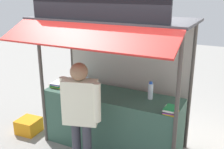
% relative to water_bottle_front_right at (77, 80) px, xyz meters
% --- Properties ---
extents(ground_plane, '(20.00, 20.00, 0.00)m').
position_rel_water_bottle_front_right_xyz_m(ground_plane, '(0.75, -0.09, -1.11)').
color(ground_plane, gray).
extents(stall_counter, '(2.34, 0.74, 0.99)m').
position_rel_water_bottle_front_right_xyz_m(stall_counter, '(0.75, -0.09, -0.61)').
color(stall_counter, '#385B4C').
rests_on(stall_counter, ground).
extents(stall_structure, '(2.54, 1.66, 2.61)m').
position_rel_water_bottle_front_right_xyz_m(stall_structure, '(0.75, 0.06, 0.49)').
color(stall_structure, '#4C4742').
rests_on(stall_structure, ground).
extents(water_bottle_front_right, '(0.07, 0.07, 0.25)m').
position_rel_water_bottle_front_right_xyz_m(water_bottle_front_right, '(0.00, 0.00, 0.00)').
color(water_bottle_front_right, silver).
rests_on(water_bottle_front_right, stall_counter).
extents(water_bottle_far_right, '(0.06, 0.06, 0.23)m').
position_rel_water_bottle_front_right_xyz_m(water_bottle_far_right, '(0.18, 0.03, -0.01)').
color(water_bottle_far_right, silver).
rests_on(water_bottle_far_right, stall_counter).
extents(water_bottle_right, '(0.08, 0.08, 0.29)m').
position_rel_water_bottle_front_right_xyz_m(water_bottle_right, '(1.38, 0.02, 0.02)').
color(water_bottle_right, silver).
rests_on(water_bottle_right, stall_counter).
extents(magazine_stack_rear_center, '(0.21, 0.26, 0.08)m').
position_rel_water_bottle_front_right_xyz_m(magazine_stack_rear_center, '(1.80, -0.32, -0.08)').
color(magazine_stack_rear_center, yellow).
rests_on(magazine_stack_rear_center, stall_counter).
extents(magazine_stack_far_left, '(0.25, 0.33, 0.08)m').
position_rel_water_bottle_front_right_xyz_m(magazine_stack_far_left, '(-0.29, -0.17, -0.07)').
color(magazine_stack_far_left, green).
rests_on(magazine_stack_far_left, stall_counter).
extents(banana_bunch_leftmost, '(0.09, 0.09, 0.32)m').
position_rel_water_bottle_front_right_xyz_m(banana_bunch_leftmost, '(-0.20, -0.56, 0.79)').
color(banana_bunch_leftmost, '#332D23').
extents(banana_bunch_inner_right, '(0.10, 0.10, 0.25)m').
position_rel_water_bottle_front_right_xyz_m(banana_bunch_inner_right, '(1.39, -0.56, 0.84)').
color(banana_bunch_inner_right, '#332D23').
extents(banana_bunch_rightmost, '(0.09, 0.09, 0.26)m').
position_rel_water_bottle_front_right_xyz_m(banana_bunch_rightmost, '(0.32, -0.56, 0.83)').
color(banana_bunch_rightmost, '#332D23').
extents(banana_bunch_inner_left, '(0.08, 0.08, 0.29)m').
position_rel_water_bottle_front_right_xyz_m(banana_bunch_inner_left, '(0.99, -0.56, 0.80)').
color(banana_bunch_inner_left, '#332D23').
extents(vendor_person, '(0.66, 0.34, 1.73)m').
position_rel_water_bottle_front_right_xyz_m(vendor_person, '(0.66, -0.91, -0.07)').
color(vendor_person, '#383842').
rests_on(vendor_person, ground).
extents(plastic_crate, '(0.42, 0.42, 0.28)m').
position_rel_water_bottle_front_right_xyz_m(plastic_crate, '(-0.92, -0.39, -0.97)').
color(plastic_crate, orange).
rests_on(plastic_crate, ground).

